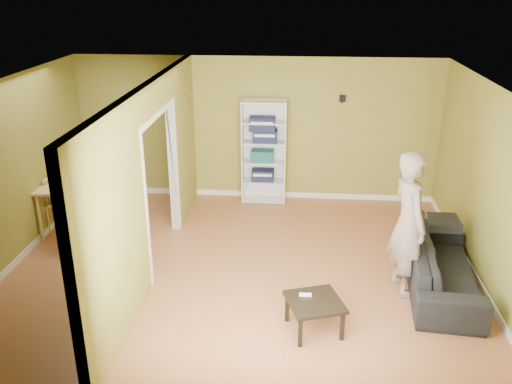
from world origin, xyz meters
TOP-DOWN VIEW (x-y plane):
  - room_shell at (0.00, 0.00)m, footprint 6.50×6.50m
  - partition at (-1.20, 0.00)m, footprint 0.22×5.50m
  - wall_speaker at (1.50, 2.69)m, footprint 0.10×0.10m
  - sofa at (2.70, -0.29)m, footprint 2.23×1.12m
  - person at (2.19, -0.36)m, footprint 0.94×0.81m
  - bookshelf at (0.15, 2.60)m, footprint 0.79×0.35m
  - paper_box_navy_a at (0.13, 2.56)m, footprint 0.40×0.26m
  - paper_box_teal at (0.12, 2.56)m, footprint 0.40×0.26m
  - paper_box_navy_b at (0.17, 2.56)m, footprint 0.42×0.27m
  - paper_box_navy_c at (0.12, 2.56)m, footprint 0.45×0.30m
  - coffee_table at (1.01, -1.36)m, footprint 0.60×0.60m
  - game_controller at (0.90, -1.27)m, footprint 0.14×0.04m
  - dining_table at (-2.65, 1.05)m, footprint 1.30×0.87m
  - chair_left at (-3.35, 1.08)m, footprint 0.47×0.47m
  - chair_near at (-2.64, 0.38)m, footprint 0.52×0.52m
  - chair_far at (-2.54, 1.64)m, footprint 0.49×0.49m

SIDE VIEW (x-z plane):
  - coffee_table at x=1.01m, z-range 0.14..0.54m
  - sofa at x=2.70m, z-range 0.00..0.82m
  - game_controller at x=0.90m, z-range 0.40..0.43m
  - chair_far at x=-2.54m, z-range 0.00..0.89m
  - chair_left at x=-3.35m, z-range 0.00..0.92m
  - chair_near at x=-2.64m, z-range 0.00..0.92m
  - paper_box_navy_a at x=0.13m, z-range 0.40..0.60m
  - dining_table at x=-2.65m, z-range 0.33..1.14m
  - paper_box_teal at x=0.12m, z-range 0.76..0.97m
  - bookshelf at x=0.15m, z-range 0.00..1.87m
  - person at x=2.19m, z-range 0.00..2.25m
  - paper_box_navy_b at x=0.17m, z-range 1.13..1.34m
  - room_shell at x=0.00m, z-range -1.95..4.55m
  - partition at x=-1.20m, z-range 0.00..2.60m
  - paper_box_navy_c at x=0.12m, z-range 1.36..1.59m
  - wall_speaker at x=1.50m, z-range 1.85..1.95m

